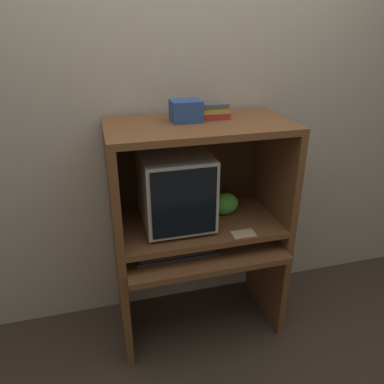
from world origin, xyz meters
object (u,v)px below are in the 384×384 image
at_px(snack_bag, 225,204).
at_px(storage_box, 186,111).
at_px(mouse, 224,245).
at_px(keyboard, 176,253).
at_px(crt_monitor, 175,188).
at_px(book_stack, 212,111).

relative_size(snack_bag, storage_box, 1.03).
relative_size(mouse, snack_bag, 0.36).
xyz_separation_m(keyboard, mouse, (0.28, 0.01, 0.00)).
bearing_deg(storage_box, crt_monitor, -158.15).
bearing_deg(book_stack, crt_monitor, -167.22).
bearing_deg(keyboard, snack_bag, 27.35).
xyz_separation_m(snack_bag, book_stack, (-0.09, 0.03, 0.56)).
height_order(crt_monitor, keyboard, crt_monitor).
relative_size(mouse, storage_box, 0.37).
bearing_deg(mouse, book_stack, 96.58).
relative_size(keyboard, storage_box, 2.91).
xyz_separation_m(mouse, book_stack, (-0.02, 0.20, 0.74)).
relative_size(book_stack, storage_box, 1.10).
bearing_deg(storage_box, mouse, -45.08).
bearing_deg(storage_box, snack_bag, -0.83).
bearing_deg(storage_box, keyboard, -120.24).
relative_size(mouse, book_stack, 0.33).
height_order(keyboard, book_stack, book_stack).
relative_size(crt_monitor, book_stack, 2.53).
bearing_deg(book_stack, mouse, -83.42).
bearing_deg(keyboard, mouse, 1.13).
distance_m(crt_monitor, keyboard, 0.37).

